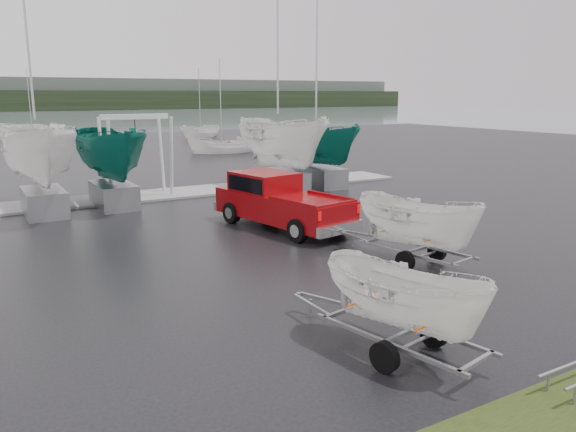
{
  "coord_description": "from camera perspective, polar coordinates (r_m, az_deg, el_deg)",
  "views": [
    {
      "loc": [
        -7.63,
        -14.69,
        5.11
      ],
      "look_at": [
        1.34,
        0.73,
        1.2
      ],
      "focal_mm": 35.0,
      "sensor_mm": 36.0,
      "label": 1
    }
  ],
  "objects": [
    {
      "name": "moored_boat_2",
      "position": [
        49.59,
        -6.74,
        6.36
      ],
      "size": [
        2.77,
        2.72,
        11.02
      ],
      "rotation": [
        0.0,
        0.0,
        4.49
      ],
      "color": "white",
      "rests_on": "ground"
    },
    {
      "name": "trailer_parked",
      "position": [
        10.92,
        11.98,
        -2.61
      ],
      "size": [
        1.92,
        3.76,
        4.28
      ],
      "rotation": [
        0.0,
        0.0,
        0.2
      ],
      "color": "gray",
      "rests_on": "ground"
    },
    {
      "name": "pickup_truck",
      "position": [
        21.82,
        -1.13,
        1.71
      ],
      "size": [
        3.23,
        6.49,
        2.06
      ],
      "rotation": [
        0.0,
        0.0,
        0.19
      ],
      "color": "maroon",
      "rests_on": "ground"
    },
    {
      "name": "dock",
      "position": [
        29.17,
        -14.56,
        1.97
      ],
      "size": [
        30.0,
        3.0,
        0.12
      ],
      "primitive_type": "cube",
      "color": "#999994",
      "rests_on": "ground"
    },
    {
      "name": "lake",
      "position": [
        115.06,
        -26.67,
        8.51
      ],
      "size": [
        300.0,
        300.0,
        0.0
      ],
      "primitive_type": "plane",
      "color": "slate",
      "rests_on": "ground"
    },
    {
      "name": "keelboat_1",
      "position": [
        26.56,
        -17.78,
        9.61
      ],
      "size": [
        2.58,
        3.2,
        7.96
      ],
      "color": "gray",
      "rests_on": "ground"
    },
    {
      "name": "keelboat_2",
      "position": [
        29.57,
        -0.56,
        11.32
      ],
      "size": [
        2.87,
        3.2,
        11.06
      ],
      "color": "gray",
      "rests_on": "ground"
    },
    {
      "name": "ground_plane",
      "position": [
        17.33,
        -2.63,
        -4.8
      ],
      "size": [
        120.0,
        120.0,
        0.0
      ],
      "primitive_type": "plane",
      "color": "black",
      "rests_on": "ground"
    },
    {
      "name": "moored_boat_3",
      "position": [
        67.87,
        -8.85,
        7.89
      ],
      "size": [
        3.23,
        3.2,
        11.14
      ],
      "rotation": [
        0.0,
        0.0,
        5.18
      ],
      "color": "white",
      "rests_on": "ground"
    },
    {
      "name": "trailer_hitched",
      "position": [
        17.08,
        13.26,
        3.72
      ],
      "size": [
        1.93,
        3.76,
        4.86
      ],
      "rotation": [
        0.0,
        0.0,
        0.19
      ],
      "color": "gray",
      "rests_on": "ground"
    },
    {
      "name": "keelboat_0",
      "position": [
        25.86,
        -24.3,
        9.95
      ],
      "size": [
        2.83,
        3.2,
        11.01
      ],
      "color": "gray",
      "rests_on": "ground"
    },
    {
      "name": "keelboat_3",
      "position": [
        31.2,
        3.37,
        10.0
      ],
      "size": [
        2.42,
        3.2,
        10.59
      ],
      "color": "gray",
      "rests_on": "ground"
    },
    {
      "name": "boat_hoist",
      "position": [
        28.78,
        -15.18,
        7.07
      ],
      "size": [
        3.3,
        2.18,
        4.12
      ],
      "color": "silver",
      "rests_on": "ground"
    },
    {
      "name": "moored_boat_1",
      "position": [
        72.03,
        -24.49,
        7.19
      ],
      "size": [
        3.29,
        3.23,
        11.77
      ],
      "rotation": [
        0.0,
        0.0,
        4.57
      ],
      "color": "white",
      "rests_on": "ground"
    }
  ]
}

